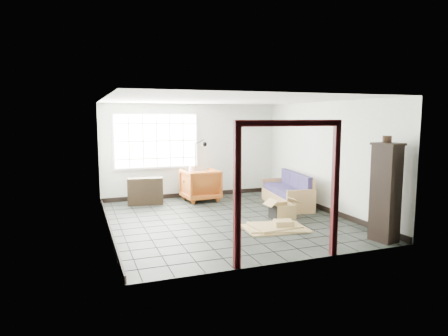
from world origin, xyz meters
name	(u,v)px	position (x,y,z in m)	size (l,w,h in m)	color
ground	(226,220)	(0.00, 0.00, 0.00)	(5.50, 5.50, 0.00)	black
room_shell	(226,143)	(0.00, 0.03, 1.68)	(5.02, 5.52, 2.61)	beige
window_panel	(156,141)	(-1.00, 2.70, 1.60)	(2.32, 0.08, 1.52)	silver
doorway_trim	(289,174)	(0.00, -2.70, 1.38)	(1.80, 0.08, 2.20)	#3B0D0F
futon_sofa	(289,194)	(1.99, 0.78, 0.30)	(0.97, 1.97, 0.84)	#9C7546
armchair	(200,183)	(0.05, 2.15, 0.47)	(0.91, 0.85, 0.94)	brown
side_table	(191,182)	(-0.12, 2.40, 0.47)	(0.56, 0.56, 0.57)	black
table_lamp	(192,170)	(-0.08, 2.42, 0.81)	(0.29, 0.29, 0.35)	black
projector	(189,177)	(-0.18, 2.37, 0.61)	(0.31, 0.28, 0.09)	silver
floor_lamp	(200,167)	(0.11, 2.35, 0.88)	(0.43, 0.31, 1.64)	black
console_shelf	(145,191)	(-1.42, 2.18, 0.35)	(0.93, 0.46, 0.69)	black
tall_shelf	(386,192)	(2.15, -2.40, 0.91)	(0.46, 0.55, 1.79)	black
pot	(387,139)	(2.19, -2.33, 1.85)	(0.18, 0.18, 0.12)	black
open_box	(282,211)	(1.20, -0.33, 0.16)	(0.81, 0.42, 0.45)	olive
cardboard_pile	(276,227)	(0.69, -1.03, 0.05)	(1.31, 1.08, 0.18)	olive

